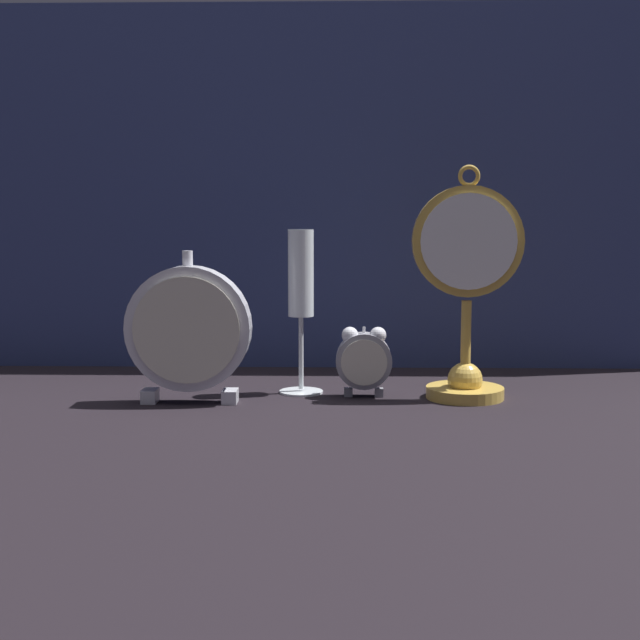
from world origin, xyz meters
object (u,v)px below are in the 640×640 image
champagne_flute (301,289)px  pocket_watch_on_stand (467,299)px  alarm_clock_twin_bell (364,358)px  mantel_clock_silver (189,329)px

champagne_flute → pocket_watch_on_stand: bearing=-8.0°
alarm_clock_twin_bell → mantel_clock_silver: size_ratio=0.48×
pocket_watch_on_stand → mantel_clock_silver: size_ratio=1.56×
pocket_watch_on_stand → champagne_flute: bearing=172.0°
mantel_clock_silver → champagne_flute: size_ratio=0.88×
pocket_watch_on_stand → mantel_clock_silver: (-0.38, -0.04, -0.04)m
mantel_clock_silver → champagne_flute: 0.17m
alarm_clock_twin_bell → champagne_flute: size_ratio=0.42×
champagne_flute → alarm_clock_twin_bell: bearing=-15.4°
pocket_watch_on_stand → mantel_clock_silver: pocket_watch_on_stand is taller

